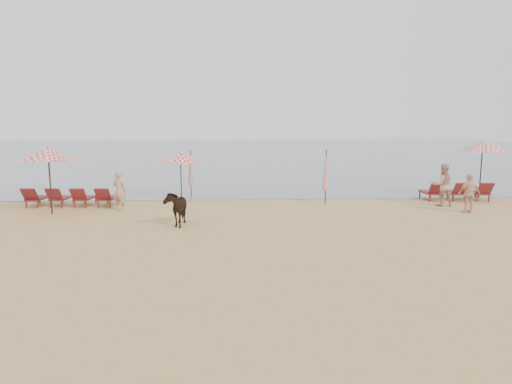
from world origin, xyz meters
TOP-DOWN VIEW (x-y plane):
  - ground at (0.00, 0.00)m, footprint 120.00×120.00m
  - sea at (0.00, 80.00)m, footprint 160.00×140.00m
  - lounger_cluster_left at (-7.81, 8.69)m, footprint 3.73×1.71m
  - lounger_cluster_right at (9.55, 9.41)m, footprint 2.92×1.84m
  - umbrella_open_left_a at (-7.91, 6.94)m, footprint 2.31×2.31m
  - umbrella_open_left_b at (-3.29, 10.29)m, footprint 1.85×1.89m
  - umbrella_open_right at (11.19, 10.27)m, footprint 2.26×2.26m
  - umbrella_closed_left at (-2.94, 11.34)m, footprint 0.28×0.28m
  - umbrella_closed_right at (3.30, 8.92)m, footprint 0.29×0.29m
  - cow at (-2.77, 4.73)m, footprint 0.67×1.46m
  - beachgoer_left at (-5.45, 7.59)m, footprint 0.70×0.57m
  - beachgoer_right_a at (8.24, 8.05)m, footprint 0.92×0.74m
  - beachgoer_right_b at (8.53, 6.43)m, footprint 0.94×0.45m

SIDE VIEW (x-z plane):
  - ground at x=0.00m, z-range 0.00..0.00m
  - sea at x=0.00m, z-range -0.03..0.03m
  - lounger_cluster_left at x=-7.81m, z-range 0.11..0.69m
  - lounger_cluster_right at x=9.55m, z-range 0.12..0.74m
  - cow at x=-2.77m, z-range 0.00..1.23m
  - beachgoer_right_b at x=8.53m, z-range 0.00..1.56m
  - beachgoer_left at x=-5.45m, z-range 0.00..1.64m
  - beachgoer_right_a at x=8.24m, z-range 0.00..1.83m
  - umbrella_closed_left at x=-2.94m, z-range 0.27..2.60m
  - umbrella_closed_right at x=3.30m, z-range 0.28..2.68m
  - umbrella_open_left_b at x=-3.29m, z-range 0.86..3.23m
  - umbrella_open_left_a at x=-7.91m, z-range 1.05..3.67m
  - umbrella_open_right at x=11.19m, z-range 1.11..3.87m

